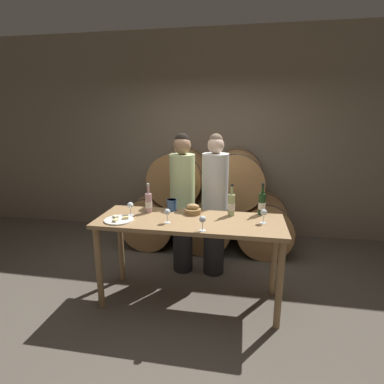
{
  "coord_description": "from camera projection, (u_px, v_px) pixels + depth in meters",
  "views": [
    {
      "loc": [
        0.51,
        -2.78,
        1.93
      ],
      "look_at": [
        0.0,
        0.13,
        1.17
      ],
      "focal_mm": 28.0,
      "sensor_mm": 36.0,
      "label": 1
    }
  ],
  "objects": [
    {
      "name": "ground_plane",
      "position": [
        190.0,
        300.0,
        3.22
      ],
      "size": [
        10.0,
        10.0,
        0.0
      ],
      "primitive_type": "plane",
      "color": "#564F44"
    },
    {
      "name": "stone_wall_back",
      "position": [
        213.0,
        136.0,
        4.83
      ],
      "size": [
        10.0,
        0.12,
        3.2
      ],
      "color": "gray",
      "rests_on": "ground_plane"
    },
    {
      "name": "barrel_stack",
      "position": [
        208.0,
        203.0,
        4.49
      ],
      "size": [
        2.43,
        0.97,
        1.44
      ],
      "color": "#9E7042",
      "rests_on": "ground_plane"
    },
    {
      "name": "tasting_table",
      "position": [
        190.0,
        231.0,
        3.02
      ],
      "size": [
        1.87,
        0.67,
        0.92
      ],
      "color": "#99754C",
      "rests_on": "ground_plane"
    },
    {
      "name": "person_left",
      "position": [
        182.0,
        202.0,
        3.64
      ],
      "size": [
        0.3,
        0.3,
        1.73
      ],
      "color": "#232326",
      "rests_on": "ground_plane"
    },
    {
      "name": "person_right",
      "position": [
        215.0,
        204.0,
        3.58
      ],
      "size": [
        0.31,
        0.31,
        1.73
      ],
      "color": "#232326",
      "rests_on": "ground_plane"
    },
    {
      "name": "wine_bottle_red",
      "position": [
        262.0,
        204.0,
        3.12
      ],
      "size": [
        0.07,
        0.07,
        0.33
      ],
      "color": "#193819",
      "rests_on": "tasting_table"
    },
    {
      "name": "wine_bottle_white",
      "position": [
        231.0,
        205.0,
        3.08
      ],
      "size": [
        0.07,
        0.07,
        0.33
      ],
      "color": "#ADBC7F",
      "rests_on": "tasting_table"
    },
    {
      "name": "wine_bottle_rose",
      "position": [
        149.0,
        203.0,
        3.18
      ],
      "size": [
        0.07,
        0.07,
        0.32
      ],
      "color": "#BC8E93",
      "rests_on": "tasting_table"
    },
    {
      "name": "blue_crock",
      "position": [
        172.0,
        204.0,
        3.26
      ],
      "size": [
        0.11,
        0.11,
        0.12
      ],
      "color": "#335693",
      "rests_on": "tasting_table"
    },
    {
      "name": "bread_basket",
      "position": [
        193.0,
        210.0,
        3.15
      ],
      "size": [
        0.17,
        0.17,
        0.11
      ],
      "color": "olive",
      "rests_on": "tasting_table"
    },
    {
      "name": "cheese_plate",
      "position": [
        119.0,
        220.0,
        2.95
      ],
      "size": [
        0.29,
        0.29,
        0.04
      ],
      "color": "white",
      "rests_on": "tasting_table"
    },
    {
      "name": "wine_glass_far_left",
      "position": [
        130.0,
        206.0,
        3.09
      ],
      "size": [
        0.06,
        0.06,
        0.14
      ],
      "color": "white",
      "rests_on": "tasting_table"
    },
    {
      "name": "wine_glass_left",
      "position": [
        167.0,
        213.0,
        2.87
      ],
      "size": [
        0.06,
        0.06,
        0.14
      ],
      "color": "white",
      "rests_on": "tasting_table"
    },
    {
      "name": "wine_glass_center",
      "position": [
        203.0,
        220.0,
        2.67
      ],
      "size": [
        0.06,
        0.06,
        0.14
      ],
      "color": "white",
      "rests_on": "tasting_table"
    },
    {
      "name": "wine_glass_right",
      "position": [
        264.0,
        213.0,
        2.86
      ],
      "size": [
        0.06,
        0.06,
        0.14
      ],
      "color": "white",
      "rests_on": "tasting_table"
    }
  ]
}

